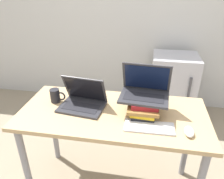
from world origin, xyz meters
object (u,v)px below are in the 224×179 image
(laptop_left, at_px, (83,101))
(mug, at_px, (56,96))
(mini_fridge, at_px, (172,87))
(laptop_on_books, at_px, (145,91))
(mouse, at_px, (189,132))
(wireless_keyboard, at_px, (149,127))
(book_stack, at_px, (144,107))

(laptop_left, bearing_deg, mug, 171.82)
(laptop_left, height_order, mini_fridge, laptop_left)
(laptop_on_books, height_order, mug, laptop_on_books)
(laptop_on_books, bearing_deg, mouse, -37.53)
(laptop_left, relative_size, wireless_keyboard, 1.09)
(wireless_keyboard, bearing_deg, mini_fridge, 78.32)
(mug, distance_m, mini_fridge, 1.59)
(wireless_keyboard, bearing_deg, book_stack, 105.88)
(laptop_left, height_order, mug, laptop_left)
(book_stack, relative_size, mini_fridge, 0.33)
(laptop_on_books, xyz_separation_m, mini_fridge, (0.33, 1.17, -0.53))
(wireless_keyboard, xyz_separation_m, mini_fridge, (0.28, 1.37, -0.37))
(mouse, bearing_deg, laptop_on_books, 142.47)
(mug, bearing_deg, wireless_keyboard, -16.35)
(book_stack, height_order, mug, book_stack)
(mouse, height_order, mug, mug)
(book_stack, bearing_deg, laptop_left, 177.58)
(wireless_keyboard, bearing_deg, laptop_left, 160.09)
(laptop_on_books, bearing_deg, mini_fridge, 74.28)
(laptop_left, xyz_separation_m, wireless_keyboard, (0.49, -0.18, -0.04))
(laptop_left, bearing_deg, wireless_keyboard, -19.91)
(mug, bearing_deg, mouse, -13.56)
(laptop_left, relative_size, book_stack, 1.29)
(wireless_keyboard, height_order, mouse, mouse)
(book_stack, height_order, wireless_keyboard, book_stack)
(mini_fridge, bearing_deg, laptop_left, -122.99)
(laptop_left, height_order, laptop_on_books, laptop_on_books)
(mini_fridge, bearing_deg, mouse, -91.70)
(laptop_on_books, distance_m, mini_fridge, 1.33)
(mug, bearing_deg, laptop_left, -8.18)
(mouse, bearing_deg, book_stack, 147.95)
(laptop_left, bearing_deg, mini_fridge, 57.01)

